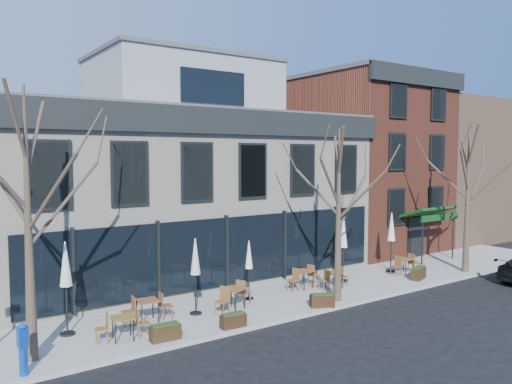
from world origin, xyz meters
TOP-DOWN VIEW (x-y plane):
  - ground at (0.00, 0.00)m, footprint 120.00×120.00m
  - sidewalk_front at (3.25, -2.15)m, footprint 33.50×4.70m
  - corner_building at (0.07, 5.07)m, footprint 18.39×10.39m
  - red_brick_building at (13.00, 4.98)m, footprint 8.20×11.78m
  - bg_building at (23.00, 6.00)m, footprint 12.00×12.00m
  - tree_corner at (-8.49, -3.20)m, footprint 3.93×3.98m
  - tree_mid at (3.01, -3.90)m, footprint 3.50×3.55m
  - tree_right at (12.01, -3.90)m, footprint 3.72×3.77m
  - call_box at (-8.91, -4.20)m, footprint 0.30×0.30m
  - cafe_set_0 at (-5.79, -3.18)m, footprint 1.81×0.82m
  - cafe_set_1 at (-4.45, -1.97)m, footprint 1.88×0.80m
  - cafe_set_2 at (-1.19, -2.54)m, footprint 2.00×1.23m
  - cafe_set_3 at (3.09, -1.65)m, footprint 1.90×0.85m
  - cafe_set_4 at (4.21, -2.40)m, footprint 1.65×0.68m
  - cafe_set_5 at (9.00, -2.48)m, footprint 1.82×0.74m
  - umbrella_0 at (-7.14, -1.67)m, footprint 0.50×0.50m
  - umbrella_1 at (-2.62, -2.17)m, footprint 0.46×0.46m
  - umbrella_2 at (0.12, -1.68)m, footprint 0.39×0.39m
  - umbrella_3 at (5.41, -1.76)m, footprint 0.49×0.49m
  - umbrella_4 at (8.85, -1.72)m, footprint 0.48×0.48m
  - planter_0 at (-4.67, -3.97)m, footprint 1.00×0.45m
  - planter_1 at (-2.24, -4.20)m, footprint 0.92×0.40m
  - planter_2 at (1.88, -4.20)m, footprint 1.02×0.74m
  - planter_3 at (8.72, -3.53)m, footprint 1.15×0.76m

SIDE VIEW (x-z plane):
  - ground at x=0.00m, z-range 0.00..0.00m
  - sidewalk_front at x=3.25m, z-range 0.00..0.15m
  - planter_1 at x=-2.24m, z-range 0.15..0.66m
  - planter_2 at x=1.88m, z-range 0.15..0.68m
  - planter_0 at x=-4.67m, z-range 0.15..0.69m
  - planter_3 at x=8.72m, z-range 0.15..0.75m
  - cafe_set_4 at x=4.21m, z-range 0.16..1.03m
  - cafe_set_0 at x=-5.79m, z-range 0.16..1.09m
  - cafe_set_5 at x=9.00m, z-range 0.16..1.13m
  - cafe_set_3 at x=3.09m, z-range 0.16..1.14m
  - cafe_set_1 at x=-4.45m, z-range 0.16..1.14m
  - cafe_set_2 at x=-1.19m, z-range 0.16..1.20m
  - call_box at x=-8.91m, z-range 0.19..1.68m
  - umbrella_2 at x=0.12m, z-range 0.65..3.10m
  - umbrella_1 at x=-2.62m, z-range 0.74..3.61m
  - umbrella_4 at x=8.85m, z-range 0.77..3.80m
  - umbrella_3 at x=5.41m, z-range 0.79..3.87m
  - umbrella_0 at x=-7.14m, z-range 0.79..3.92m
  - tree_mid at x=3.01m, z-range 0.27..7.31m
  - tree_right at x=12.01m, z-range 0.28..7.76m
  - tree_corner at x=-8.49m, z-range 0.29..8.21m
  - corner_building at x=0.07m, z-range -0.83..10.27m
  - bg_building at x=23.00m, z-range 0.00..10.00m
  - red_brick_building at x=13.00m, z-range 0.05..11.22m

